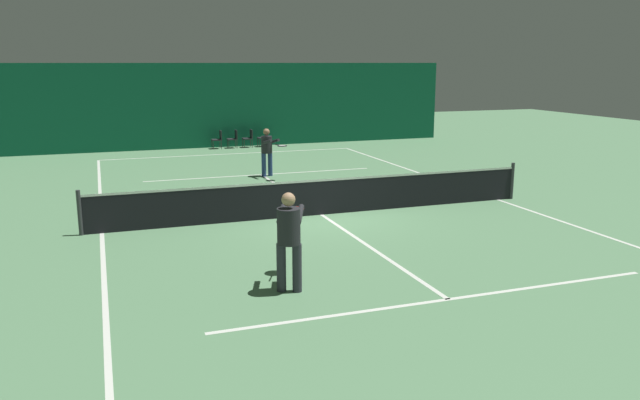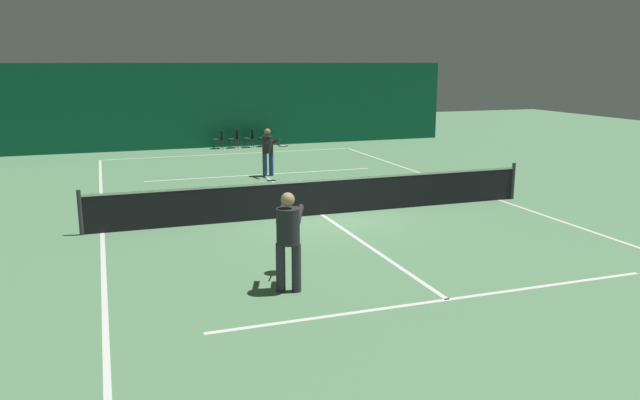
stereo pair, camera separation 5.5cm
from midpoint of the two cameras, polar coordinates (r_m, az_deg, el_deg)
The scene contains 15 objects.
ground_plane at distance 16.47m, azimuth 0.27°, elevation -1.35°, with size 60.00×60.00×0.00m, color #56845B.
backdrop_curtain at distance 29.99m, azimuth -9.06°, elevation 8.53°, with size 23.00×0.12×3.92m.
court_line_baseline_far at distance 27.78m, azimuth -8.00°, elevation 4.20°, with size 11.00×0.10×0.00m.
court_line_service_far at distance 22.48m, azimuth -5.20°, elevation 2.33°, with size 8.25×0.10×0.00m.
court_line_service_near at distance 10.93m, azimuth 11.73°, elevation -8.90°, with size 8.25×0.10×0.00m.
court_line_sideline_left at distance 15.58m, azimuth -19.19°, elevation -2.87°, with size 0.10×23.80×0.00m.
court_line_sideline_right at distance 18.99m, azimuth 16.11°, elevation 0.01°, with size 0.10×23.80×0.00m.
court_line_centre at distance 16.47m, azimuth 0.27°, elevation -1.35°, with size 0.10×12.80×0.00m.
tennis_net at distance 16.36m, azimuth 0.28°, elevation 0.38°, with size 12.00×0.10×1.07m.
player_near at distance 10.81m, azimuth -2.76°, elevation -3.12°, with size 0.90×1.43×1.77m.
player_far at distance 21.98m, azimuth -4.67°, elevation 4.70°, with size 0.74×1.40×1.68m.
courtside_chair_0 at distance 29.55m, azimuth -9.12°, elevation 5.60°, with size 0.44×0.44×0.84m.
courtside_chair_1 at distance 29.69m, azimuth -7.72°, elevation 5.68°, with size 0.44×0.44×0.84m.
courtside_chair_2 at distance 29.84m, azimuth -6.34°, elevation 5.75°, with size 0.44×0.44×0.84m.
courtside_chair_3 at distance 30.01m, azimuth -4.98°, elevation 5.82°, with size 0.44×0.44×0.84m.
Camera 2 is at (-5.34, -15.08, 3.93)m, focal length 35.00 mm.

